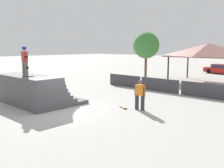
{
  "coord_description": "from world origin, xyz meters",
  "views": [
    {
      "loc": [
        11.43,
        -8.08,
        3.57
      ],
      "look_at": [
        -0.24,
        4.43,
        1.0
      ],
      "focal_mm": 40.0,
      "sensor_mm": 36.0,
      "label": 1
    }
  ],
  "objects_px": {
    "skater_on_deck": "(25,59)",
    "skateboard_on_deck": "(29,75)",
    "skateboard_on_ground": "(123,107)",
    "parked_car_red": "(221,69)",
    "bystander_walking": "(140,93)",
    "tree_beside_pavilion": "(146,45)"
  },
  "relations": [
    {
      "from": "skateboard_on_ground",
      "to": "tree_beside_pavilion",
      "type": "xyz_separation_m",
      "value": [
        -7.32,
        12.53,
        3.64
      ]
    },
    {
      "from": "parked_car_red",
      "to": "skateboard_on_deck",
      "type": "bearing_deg",
      "value": -83.54
    },
    {
      "from": "skater_on_deck",
      "to": "skateboard_on_deck",
      "type": "relative_size",
      "value": 2.05
    },
    {
      "from": "bystander_walking",
      "to": "skateboard_on_ground",
      "type": "distance_m",
      "value": 1.36
    },
    {
      "from": "skateboard_on_ground",
      "to": "parked_car_red",
      "type": "relative_size",
      "value": 0.18
    },
    {
      "from": "skater_on_deck",
      "to": "parked_car_red",
      "type": "distance_m",
      "value": 26.48
    },
    {
      "from": "skateboard_on_deck",
      "to": "skateboard_on_ground",
      "type": "height_order",
      "value": "skateboard_on_deck"
    },
    {
      "from": "bystander_walking",
      "to": "skateboard_on_deck",
      "type": "bearing_deg",
      "value": 28.0
    },
    {
      "from": "bystander_walking",
      "to": "tree_beside_pavilion",
      "type": "relative_size",
      "value": 0.33
    },
    {
      "from": "bystander_walking",
      "to": "skateboard_on_ground",
      "type": "height_order",
      "value": "bystander_walking"
    },
    {
      "from": "tree_beside_pavilion",
      "to": "skateboard_on_deck",
      "type": "bearing_deg",
      "value": -79.76
    },
    {
      "from": "skateboard_on_deck",
      "to": "skateboard_on_ground",
      "type": "distance_m",
      "value": 5.93
    },
    {
      "from": "skater_on_deck",
      "to": "skateboard_on_ground",
      "type": "bearing_deg",
      "value": 39.54
    },
    {
      "from": "skater_on_deck",
      "to": "skateboard_on_deck",
      "type": "height_order",
      "value": "skater_on_deck"
    },
    {
      "from": "skateboard_on_deck",
      "to": "tree_beside_pavilion",
      "type": "relative_size",
      "value": 0.17
    },
    {
      "from": "skater_on_deck",
      "to": "tree_beside_pavilion",
      "type": "distance_m",
      "value": 16.03
    },
    {
      "from": "skater_on_deck",
      "to": "bystander_walking",
      "type": "xyz_separation_m",
      "value": [
        6.1,
        3.63,
        -1.89
      ]
    },
    {
      "from": "skater_on_deck",
      "to": "bystander_walking",
      "type": "height_order",
      "value": "skater_on_deck"
    },
    {
      "from": "skater_on_deck",
      "to": "skateboard_on_deck",
      "type": "xyz_separation_m",
      "value": [
        0.7,
        -0.18,
        -0.97
      ]
    },
    {
      "from": "bystander_walking",
      "to": "skater_on_deck",
      "type": "bearing_deg",
      "value": 23.53
    },
    {
      "from": "skateboard_on_deck",
      "to": "skateboard_on_ground",
      "type": "bearing_deg",
      "value": 24.71
    },
    {
      "from": "skater_on_deck",
      "to": "skateboard_on_ground",
      "type": "distance_m",
      "value": 6.72
    }
  ]
}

